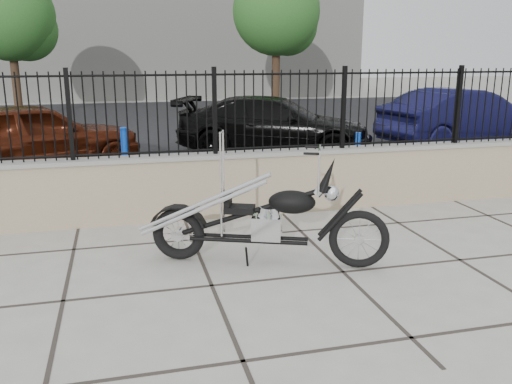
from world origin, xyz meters
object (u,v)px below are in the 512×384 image
object	(u,v)px
chopper_motorcycle	(262,198)
car_black	(274,125)
car_blue	(462,117)
car_red	(33,137)

from	to	relation	value
chopper_motorcycle	car_black	bearing A→B (deg)	94.47
car_blue	car_black	bearing A→B (deg)	78.32
car_black	car_blue	xyz separation A→B (m)	(5.13, -0.12, 0.06)
car_red	car_black	size ratio (longest dim) A/B	0.91
car_red	car_blue	bearing A→B (deg)	-110.43
chopper_motorcycle	car_red	distance (m)	6.86
chopper_motorcycle	car_black	xyz separation A→B (m)	(2.13, 6.91, -0.10)
chopper_motorcycle	car_blue	world-z (taller)	chopper_motorcycle
car_red	car_blue	xyz separation A→B (m)	(10.52, 0.75, 0.02)
chopper_motorcycle	car_blue	size ratio (longest dim) A/B	0.58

